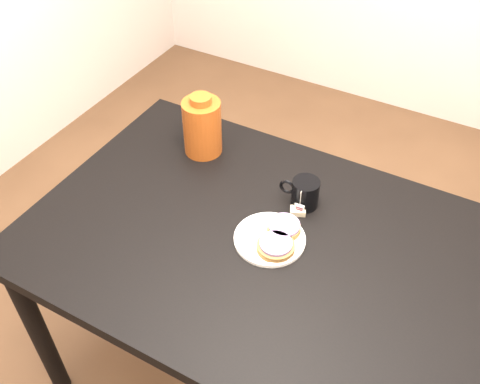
% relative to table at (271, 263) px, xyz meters
% --- Properties ---
extents(ground_plane, '(4.00, 4.00, 0.00)m').
position_rel_table_xyz_m(ground_plane, '(0.00, 0.00, -0.67)').
color(ground_plane, brown).
extents(table, '(1.40, 0.90, 0.75)m').
position_rel_table_xyz_m(table, '(0.00, 0.00, 0.00)').
color(table, black).
rests_on(table, ground_plane).
extents(plate, '(0.20, 0.20, 0.01)m').
position_rel_table_xyz_m(plate, '(-0.01, 0.01, 0.09)').
color(plate, white).
rests_on(plate, table).
extents(bagel_back, '(0.13, 0.13, 0.03)m').
position_rel_table_xyz_m(bagel_back, '(0.01, 0.05, 0.11)').
color(bagel_back, brown).
rests_on(bagel_back, plate).
extents(bagel_front, '(0.15, 0.15, 0.03)m').
position_rel_table_xyz_m(bagel_front, '(0.02, -0.02, 0.11)').
color(bagel_front, brown).
rests_on(bagel_front, plate).
extents(mug, '(0.13, 0.09, 0.09)m').
position_rel_table_xyz_m(mug, '(0.01, 0.19, 0.13)').
color(mug, black).
rests_on(mug, table).
extents(teabag_pouch, '(0.05, 0.05, 0.02)m').
position_rel_table_xyz_m(teabag_pouch, '(0.01, 0.14, 0.09)').
color(teabag_pouch, '#C6B793').
rests_on(teabag_pouch, table).
extents(bagel_package, '(0.16, 0.16, 0.21)m').
position_rel_table_xyz_m(bagel_package, '(-0.39, 0.26, 0.18)').
color(bagel_package, maroon).
rests_on(bagel_package, table).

